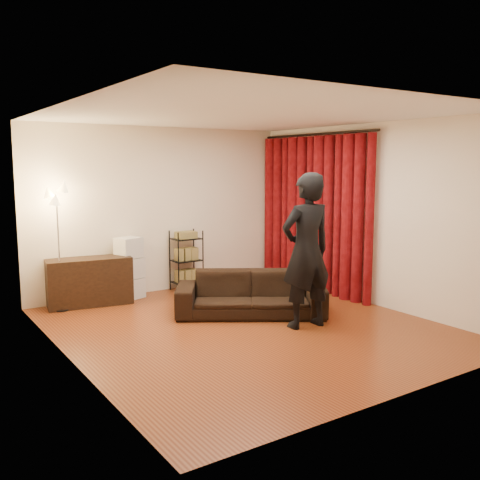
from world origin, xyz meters
TOP-DOWN VIEW (x-y plane):
  - floor at (0.00, 0.00)m, footprint 5.00×5.00m
  - ceiling at (0.00, 0.00)m, footprint 5.00×5.00m
  - wall_back at (0.00, 2.50)m, footprint 5.00×0.00m
  - wall_front at (0.00, -2.50)m, footprint 5.00×0.00m
  - wall_left at (-2.25, 0.00)m, footprint 0.00×5.00m
  - wall_right at (2.25, 0.00)m, footprint 0.00×5.00m
  - curtain_rod at (2.15, 1.12)m, footprint 0.04×2.65m
  - curtain at (2.13, 1.12)m, footprint 0.22×2.65m
  - sofa at (0.38, 0.45)m, footprint 2.17×1.80m
  - person at (0.65, -0.40)m, footprint 0.77×0.54m
  - media_cabinet at (-1.33, 2.23)m, footprint 1.28×0.63m
  - storage_boxes at (-0.67, 2.26)m, footprint 0.48×0.43m
  - wire_shelf at (0.34, 2.28)m, footprint 0.50×0.39m
  - floor_lamp at (-1.77, 2.17)m, footprint 0.34×0.34m

SIDE VIEW (x-z plane):
  - floor at x=0.00m, z-range 0.00..0.00m
  - sofa at x=0.38m, z-range 0.00..0.60m
  - media_cabinet at x=-1.33m, z-range 0.00..0.71m
  - storage_boxes at x=-0.67m, z-range 0.00..0.97m
  - wire_shelf at x=0.34m, z-range 0.00..1.01m
  - floor_lamp at x=-1.77m, z-range 0.00..1.80m
  - person at x=0.65m, z-range 0.00..2.00m
  - curtain at x=2.13m, z-range 0.00..2.55m
  - wall_back at x=0.00m, z-range -1.15..3.85m
  - wall_front at x=0.00m, z-range -1.15..3.85m
  - wall_left at x=-2.25m, z-range -1.15..3.85m
  - wall_right at x=2.25m, z-range -1.15..3.85m
  - curtain_rod at x=2.15m, z-range 2.56..2.60m
  - ceiling at x=0.00m, z-range 2.70..2.70m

